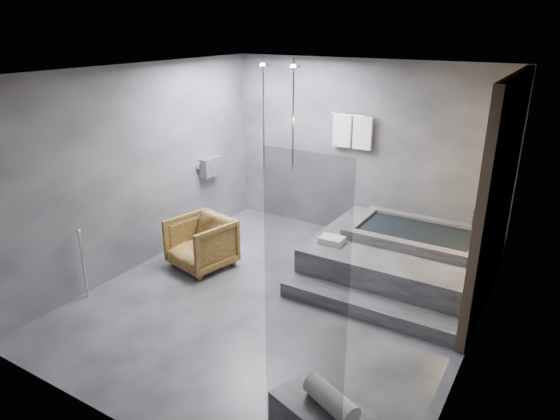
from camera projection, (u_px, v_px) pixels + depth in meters
The scene contains 6 objects.
room at pixel (320, 168), 5.71m from camera, with size 5.00×5.04×2.82m.
tub_deck at pixel (399, 258), 6.88m from camera, with size 2.20×2.00×0.50m, color #333336.
tub_step at pixel (366, 307), 5.99m from camera, with size 2.20×0.36×0.18m, color #333336.
driftwood_chair at pixel (201, 243), 7.06m from camera, with size 0.78×0.80×0.73m, color #462F11.
rolled_towel at pixel (331, 399), 3.95m from camera, with size 0.18×0.18×0.50m, color white.
deck_towel at pixel (332, 240), 6.72m from camera, with size 0.32×0.23×0.08m, color white.
Camera 1 is at (2.85, -4.72, 3.28)m, focal length 32.00 mm.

